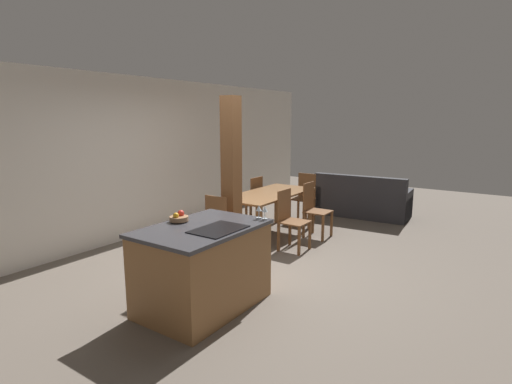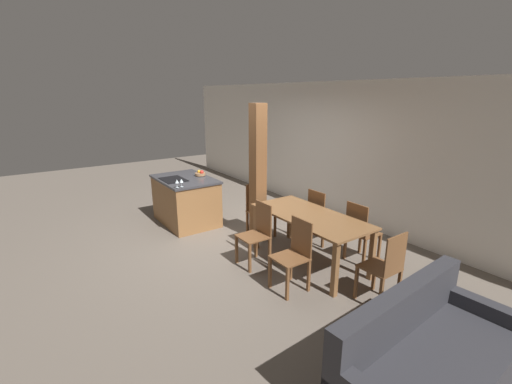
{
  "view_description": "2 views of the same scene",
  "coord_description": "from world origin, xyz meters",
  "px_view_note": "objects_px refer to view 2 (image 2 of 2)",
  "views": [
    {
      "loc": [
        -4.14,
        -3.02,
        2.02
      ],
      "look_at": [
        0.6,
        0.2,
        0.95
      ],
      "focal_mm": 28.0,
      "sensor_mm": 36.0,
      "label": 1
    },
    {
      "loc": [
        4.91,
        -2.79,
        2.46
      ],
      "look_at": [
        0.6,
        0.2,
        0.95
      ],
      "focal_mm": 24.0,
      "sensor_mm": 36.0,
      "label": 2
    }
  ],
  "objects_px": {
    "wine_glass_near": "(177,182)",
    "couch": "(428,366)",
    "dining_chair_near_left": "(257,233)",
    "dining_chair_far_left": "(320,215)",
    "dining_chair_far_right": "(360,231)",
    "dining_chair_near_right": "(294,254)",
    "fruit_bowl": "(200,174)",
    "dining_chair_foot_end": "(385,267)",
    "wine_glass_middle": "(181,181)",
    "dining_table": "(310,221)",
    "dining_chair_head_end": "(259,209)",
    "kitchen_island": "(186,200)",
    "timber_post": "(258,174)"
  },
  "relations": [
    {
      "from": "fruit_bowl",
      "to": "dining_chair_foot_end",
      "type": "distance_m",
      "value": 3.96
    },
    {
      "from": "dining_chair_far_right",
      "to": "dining_chair_foot_end",
      "type": "xyz_separation_m",
      "value": [
        0.88,
        -0.65,
        0.0
      ]
    },
    {
      "from": "dining_chair_near_right",
      "to": "dining_chair_head_end",
      "type": "xyz_separation_m",
      "value": [
        -1.71,
        0.65,
        0.0
      ]
    },
    {
      "from": "wine_glass_middle",
      "to": "dining_chair_near_right",
      "type": "height_order",
      "value": "wine_glass_middle"
    },
    {
      "from": "fruit_bowl",
      "to": "dining_table",
      "type": "height_order",
      "value": "fruit_bowl"
    },
    {
      "from": "dining_chair_head_end",
      "to": "dining_table",
      "type": "bearing_deg",
      "value": -90.0
    },
    {
      "from": "wine_glass_near",
      "to": "couch",
      "type": "bearing_deg",
      "value": 4.99
    },
    {
      "from": "couch",
      "to": "dining_table",
      "type": "bearing_deg",
      "value": 66.82
    },
    {
      "from": "wine_glass_near",
      "to": "dining_chair_far_left",
      "type": "relative_size",
      "value": 0.15
    },
    {
      "from": "dining_chair_near_right",
      "to": "dining_chair_foot_end",
      "type": "distance_m",
      "value": 1.1
    },
    {
      "from": "wine_glass_near",
      "to": "dining_chair_far_right",
      "type": "height_order",
      "value": "wine_glass_near"
    },
    {
      "from": "kitchen_island",
      "to": "wine_glass_near",
      "type": "relative_size",
      "value": 9.65
    },
    {
      "from": "dining_table",
      "to": "dining_chair_far_left",
      "type": "distance_m",
      "value": 0.79
    },
    {
      "from": "kitchen_island",
      "to": "couch",
      "type": "relative_size",
      "value": 0.72
    },
    {
      "from": "dining_table",
      "to": "timber_post",
      "type": "distance_m",
      "value": 1.28
    },
    {
      "from": "dining_chair_near_left",
      "to": "dining_chair_far_left",
      "type": "bearing_deg",
      "value": 90.0
    },
    {
      "from": "wine_glass_near",
      "to": "dining_chair_near_right",
      "type": "height_order",
      "value": "wine_glass_near"
    },
    {
      "from": "kitchen_island",
      "to": "fruit_bowl",
      "type": "xyz_separation_m",
      "value": [
        0.0,
        0.34,
        0.49
      ]
    },
    {
      "from": "fruit_bowl",
      "to": "couch",
      "type": "bearing_deg",
      "value": -4.07
    },
    {
      "from": "dining_chair_near_right",
      "to": "dining_chair_far_right",
      "type": "height_order",
      "value": "same"
    },
    {
      "from": "dining_chair_near_right",
      "to": "dining_chair_far_right",
      "type": "xyz_separation_m",
      "value": [
        0.0,
        1.3,
        0.0
      ]
    },
    {
      "from": "dining_chair_head_end",
      "to": "timber_post",
      "type": "bearing_deg",
      "value": -130.85
    },
    {
      "from": "wine_glass_near",
      "to": "dining_chair_foot_end",
      "type": "bearing_deg",
      "value": 20.13
    },
    {
      "from": "dining_chair_far_left",
      "to": "dining_chair_far_right",
      "type": "xyz_separation_m",
      "value": [
        0.83,
        0.0,
        0.0
      ]
    },
    {
      "from": "timber_post",
      "to": "dining_chair_head_end",
      "type": "bearing_deg",
      "value": 139.15
    },
    {
      "from": "dining_chair_far_left",
      "to": "dining_chair_far_right",
      "type": "relative_size",
      "value": 1.0
    },
    {
      "from": "wine_glass_middle",
      "to": "dining_chair_far_right",
      "type": "distance_m",
      "value": 3.05
    },
    {
      "from": "dining_chair_far_left",
      "to": "dining_chair_foot_end",
      "type": "bearing_deg",
      "value": 159.19
    },
    {
      "from": "couch",
      "to": "dining_chair_far_right",
      "type": "bearing_deg",
      "value": 48.7
    },
    {
      "from": "fruit_bowl",
      "to": "couch",
      "type": "distance_m",
      "value": 4.99
    },
    {
      "from": "dining_chair_near_left",
      "to": "timber_post",
      "type": "bearing_deg",
      "value": 144.36
    },
    {
      "from": "kitchen_island",
      "to": "couch",
      "type": "xyz_separation_m",
      "value": [
        4.94,
        -0.02,
        -0.16
      ]
    },
    {
      "from": "dining_chair_far_left",
      "to": "couch",
      "type": "height_order",
      "value": "dining_chair_far_left"
    },
    {
      "from": "wine_glass_near",
      "to": "dining_chair_far_right",
      "type": "relative_size",
      "value": 0.15
    },
    {
      "from": "wine_glass_middle",
      "to": "dining_chair_near_right",
      "type": "xyz_separation_m",
      "value": [
        2.42,
        0.48,
        -0.52
      ]
    },
    {
      "from": "wine_glass_middle",
      "to": "timber_post",
      "type": "height_order",
      "value": "timber_post"
    },
    {
      "from": "dining_table",
      "to": "dining_chair_near_right",
      "type": "xyz_separation_m",
      "value": [
        0.41,
        -0.65,
        -0.17
      ]
    },
    {
      "from": "dining_table",
      "to": "dining_chair_head_end",
      "type": "xyz_separation_m",
      "value": [
        -1.3,
        0.0,
        -0.17
      ]
    },
    {
      "from": "dining_table",
      "to": "fruit_bowl",
      "type": "bearing_deg",
      "value": -169.54
    },
    {
      "from": "timber_post",
      "to": "dining_chair_foot_end",
      "type": "bearing_deg",
      "value": 2.41
    },
    {
      "from": "dining_chair_near_right",
      "to": "dining_chair_foot_end",
      "type": "height_order",
      "value": "same"
    },
    {
      "from": "dining_chair_head_end",
      "to": "couch",
      "type": "height_order",
      "value": "dining_chair_head_end"
    },
    {
      "from": "wine_glass_near",
      "to": "fruit_bowl",
      "type": "bearing_deg",
      "value": 129.55
    },
    {
      "from": "dining_chair_far_left",
      "to": "dining_chair_head_end",
      "type": "xyz_separation_m",
      "value": [
        -0.88,
        -0.65,
        0.0
      ]
    },
    {
      "from": "kitchen_island",
      "to": "timber_post",
      "type": "height_order",
      "value": "timber_post"
    },
    {
      "from": "timber_post",
      "to": "wine_glass_near",
      "type": "bearing_deg",
      "value": -126.91
    },
    {
      "from": "dining_chair_far_left",
      "to": "timber_post",
      "type": "height_order",
      "value": "timber_post"
    },
    {
      "from": "dining_chair_head_end",
      "to": "dining_chair_near_left",
      "type": "bearing_deg",
      "value": -126.4
    },
    {
      "from": "dining_table",
      "to": "dining_chair_near_right",
      "type": "relative_size",
      "value": 1.97
    },
    {
      "from": "dining_chair_far_left",
      "to": "timber_post",
      "type": "xyz_separation_m",
      "value": [
        -0.76,
        -0.75,
        0.67
      ]
    }
  ]
}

